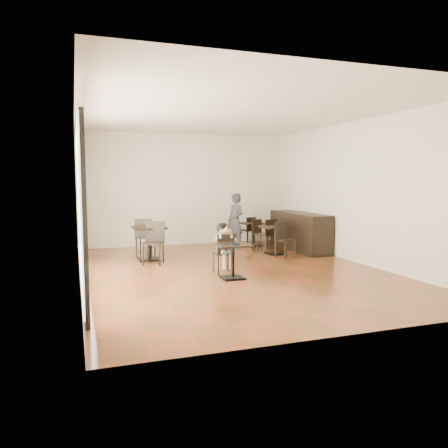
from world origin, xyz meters
name	(u,v)px	position (x,y,z in m)	size (l,w,h in m)	color
floor	(232,271)	(0.00, 0.00, 0.00)	(6.00, 8.00, 0.01)	brown
ceiling	(233,113)	(0.00, 0.00, 3.20)	(6.00, 8.00, 0.01)	silver
wall_back	(185,190)	(0.00, 4.00, 1.60)	(6.00, 0.01, 3.20)	beige
wall_front	(350,203)	(0.00, -4.00, 1.60)	(6.00, 0.01, 3.20)	beige
wall_left	(77,195)	(-3.00, 0.00, 1.60)	(0.01, 8.00, 3.20)	beige
wall_right	(357,192)	(3.00, 0.00, 1.60)	(0.01, 8.00, 3.20)	beige
storefront_window	(80,208)	(-2.97, -0.50, 1.40)	(0.04, 4.50, 2.60)	white
child_table	(233,261)	(-0.24, -0.67, 0.33)	(0.63, 0.63, 0.67)	black
child_chair	(223,253)	(-0.24, -0.12, 0.40)	(0.36, 0.36, 0.81)	black
child	(223,248)	(-0.24, -0.12, 0.51)	(0.36, 0.51, 1.01)	slate
plate	(234,244)	(-0.24, -0.77, 0.68)	(0.23, 0.23, 0.01)	black
pizza_slice	(226,231)	(-0.24, -0.31, 0.88)	(0.24, 0.18, 0.05)	#D6B968
adult_patron	(235,221)	(1.10, 2.78, 0.76)	(0.55, 0.36, 1.51)	#37373B
cafe_table_mid	(275,240)	(1.74, 1.57, 0.35)	(0.67, 0.67, 0.71)	black
cafe_table_left	(149,243)	(-1.42, 1.78, 0.40)	(0.75, 0.75, 0.79)	black
cafe_table_back	(253,234)	(1.75, 3.08, 0.33)	(0.63, 0.63, 0.66)	black
chair_mid_a	(266,235)	(1.74, 2.12, 0.43)	(0.38, 0.38, 0.85)	black
chair_mid_b	(285,240)	(1.74, 1.02, 0.43)	(0.38, 0.38, 0.85)	black
chair_left_a	(146,237)	(-1.42, 2.33, 0.48)	(0.43, 0.43, 0.95)	black
chair_left_b	(153,243)	(-1.42, 1.23, 0.48)	(0.43, 0.43, 0.95)	black
chair_back_a	(247,230)	(1.75, 3.50, 0.40)	(0.36, 0.36, 0.79)	black
chair_back_b	(261,234)	(1.75, 2.53, 0.40)	(0.36, 0.36, 0.79)	black
service_counter	(299,231)	(2.65, 2.00, 0.50)	(0.60, 2.40, 1.00)	black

